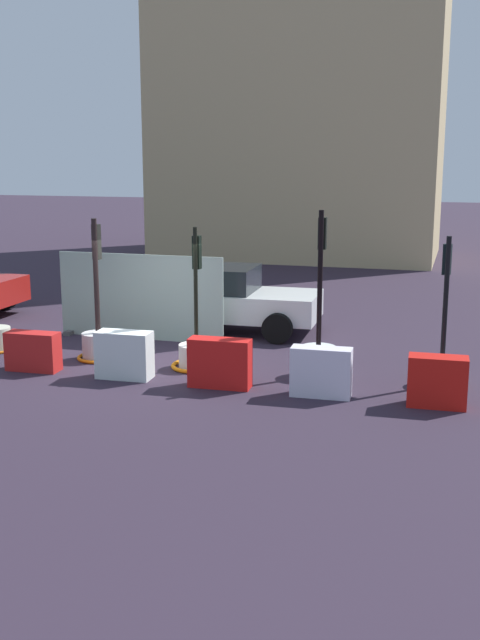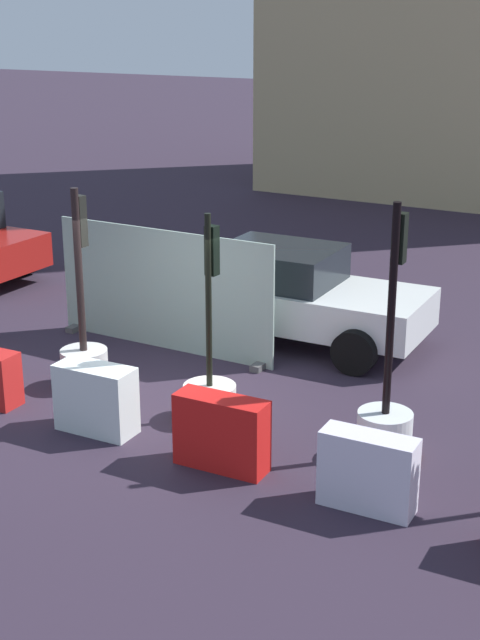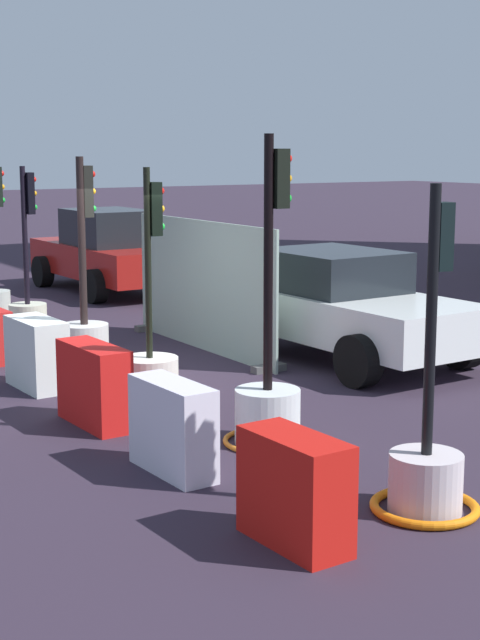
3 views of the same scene
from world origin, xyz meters
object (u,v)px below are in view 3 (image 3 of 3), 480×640
object	(u,v)px
construction_barrier_5	(173,428)
construction_barrier_6	(295,490)
traffic_light_2	(85,332)
construction_barrier_4	(94,385)
traffic_light_3	(150,368)
construction_barrier_3	(37,354)
car_white_van	(347,306)
traffic_light_1	(28,309)
traffic_light_4	(268,399)
traffic_light_5	(426,468)
car_red_compact	(106,252)

from	to	relation	value
construction_barrier_5	construction_barrier_6	distance (m)	2.00
traffic_light_2	construction_barrier_4	xyz separation A→B (m)	(3.06, -1.20, 0.01)
traffic_light_3	construction_barrier_6	bearing A→B (deg)	-13.70
construction_barrier_3	car_white_van	size ratio (longest dim) A/B	0.26
construction_barrier_3	construction_barrier_6	size ratio (longest dim) A/B	1.07
traffic_light_1	traffic_light_4	size ratio (longest dim) A/B	0.87
traffic_light_5	car_white_van	xyz separation A→B (m)	(-5.11, 3.19, 0.41)
traffic_light_5	construction_barrier_4	xyz separation A→B (m)	(-3.92, -1.32, 0.07)
traffic_light_4	car_red_compact	distance (m)	11.39
traffic_light_4	construction_barrier_4	distance (m)	2.04
traffic_light_3	construction_barrier_6	distance (m)	4.88
construction_barrier_5	construction_barrier_4	bearing A→B (deg)	179.24
construction_barrier_3	traffic_light_4	bearing A→B (deg)	18.81
traffic_light_4	construction_barrier_5	distance (m)	1.32
traffic_light_4	construction_barrier_6	bearing A→B (deg)	-29.35
traffic_light_4	car_white_van	distance (m)	4.29
traffic_light_1	construction_barrier_6	size ratio (longest dim) A/B	2.77
traffic_light_1	construction_barrier_5	xyz separation A→B (m)	(7.46, -1.28, 0.02)
construction_barrier_6	traffic_light_5	bearing A→B (deg)	88.59
traffic_light_3	traffic_light_2	bearing A→B (deg)	178.30
traffic_light_4	construction_barrier_4	xyz separation A→B (m)	(-1.60, -1.26, -0.02)
traffic_light_1	traffic_light_2	distance (m)	2.51
construction_barrier_4	car_red_compact	distance (m)	10.33
traffic_light_1	construction_barrier_4	world-z (taller)	traffic_light_1
traffic_light_3	traffic_light_5	size ratio (longest dim) A/B	1.02
construction_barrier_3	construction_barrier_6	bearing A→B (deg)	-0.79
construction_barrier_6	car_white_van	distance (m)	6.81
traffic_light_4	construction_barrier_3	distance (m)	3.74
traffic_light_3	car_red_compact	size ratio (longest dim) A/B	0.62
traffic_light_2	construction_barrier_5	distance (m)	5.10
construction_barrier_3	construction_barrier_5	distance (m)	3.83
traffic_light_3	construction_barrier_5	xyz separation A→B (m)	(2.75, -1.16, 0.09)
construction_barrier_6	car_red_compact	distance (m)	13.96
construction_barrier_4	car_white_van	distance (m)	4.68
traffic_light_2	traffic_light_4	size ratio (longest dim) A/B	0.92
construction_barrier_6	car_red_compact	size ratio (longest dim) A/B	0.22
traffic_light_3	construction_barrier_4	bearing A→B (deg)	-52.85
construction_barrier_3	construction_barrier_5	size ratio (longest dim) A/B	0.99
traffic_light_2	car_red_compact	world-z (taller)	traffic_light_2
traffic_light_2	traffic_light_5	xyz separation A→B (m)	(6.98, 0.12, -0.06)
car_white_van	car_red_compact	bearing A→B (deg)	-179.10
construction_barrier_4	traffic_light_5	bearing A→B (deg)	18.59
traffic_light_1	construction_barrier_6	world-z (taller)	traffic_light_1
traffic_light_2	car_white_van	xyz separation A→B (m)	(1.87, 3.31, 0.35)
construction_barrier_5	car_white_van	world-z (taller)	car_white_van
construction_barrier_5	car_red_compact	size ratio (longest dim) A/B	0.24
traffic_light_3	construction_barrier_6	world-z (taller)	traffic_light_3
traffic_light_3	construction_barrier_5	bearing A→B (deg)	-22.83
construction_barrier_6	traffic_light_4	bearing A→B (deg)	150.65
construction_barrier_4	car_white_van	world-z (taller)	car_white_van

